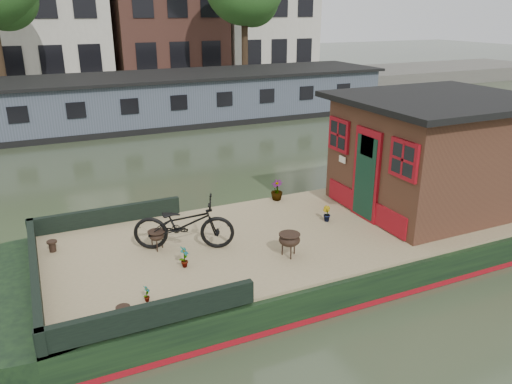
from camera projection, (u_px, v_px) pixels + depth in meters
name	position (u px, v px, depth m)	size (l,w,h in m)	color
ground	(344.00, 249.00, 10.52)	(120.00, 120.00, 0.00)	#2A311F
houseboat_hull	(289.00, 250.00, 9.90)	(14.01, 4.02, 0.60)	black
houseboat_deck	(346.00, 222.00, 10.31)	(11.80, 3.80, 0.05)	#917F59
bow_bulwark	(91.00, 262.00, 8.25)	(3.00, 4.00, 0.35)	black
cabin	(434.00, 152.00, 10.73)	(4.00, 3.50, 2.42)	#341A14
bicycle	(184.00, 224.00, 8.98)	(0.63, 1.82, 0.95)	black
potted_plant_a	(184.00, 257.00, 8.39)	(0.20, 0.14, 0.39)	brown
potted_plant_b	(326.00, 214.00, 10.25)	(0.18, 0.14, 0.32)	maroon
potted_plant_d	(277.00, 190.00, 11.37)	(0.27, 0.27, 0.47)	#9E3B2B
potted_plant_e	(147.00, 294.00, 7.41)	(0.14, 0.10, 0.27)	#925D2A
brazier_front	(289.00, 245.00, 8.77)	(0.40, 0.40, 0.43)	black
brazier_rear	(157.00, 240.00, 9.02)	(0.34, 0.34, 0.36)	black
bollard_port	(52.00, 246.00, 8.98)	(0.18, 0.18, 0.20)	black
bollard_stbd	(124.00, 314.00, 6.95)	(0.20, 0.20, 0.23)	black
far_houseboat	(166.00, 100.00, 22.13)	(20.40, 4.40, 2.11)	#424958
quay	(136.00, 92.00, 27.85)	(60.00, 6.00, 0.90)	#47443F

